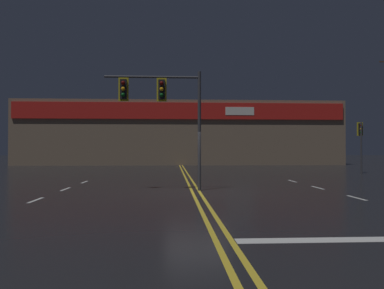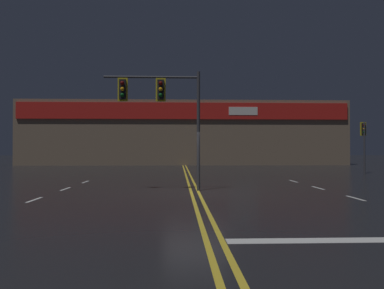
# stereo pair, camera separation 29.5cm
# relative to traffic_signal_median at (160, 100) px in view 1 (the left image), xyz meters

# --- Properties ---
(ground_plane) EXTENTS (200.00, 200.00, 0.00)m
(ground_plane) POSITION_rel_traffic_signal_median_xyz_m (1.50, -0.88, -3.86)
(ground_plane) COLOR black
(road_markings) EXTENTS (16.89, 60.00, 0.01)m
(road_markings) POSITION_rel_traffic_signal_median_xyz_m (2.74, -2.60, -3.86)
(road_markings) COLOR gold
(road_markings) RESTS_ON ground
(traffic_signal_median) EXTENTS (4.09, 0.36, 5.08)m
(traffic_signal_median) POSITION_rel_traffic_signal_median_xyz_m (0.00, 0.00, 0.00)
(traffic_signal_median) COLOR #38383D
(traffic_signal_median) RESTS_ON ground
(traffic_signal_corner_northeast) EXTENTS (0.42, 0.36, 3.76)m
(traffic_signal_corner_northeast) POSITION_rel_traffic_signal_median_xyz_m (14.39, 10.93, -1.09)
(traffic_signal_corner_northeast) COLOR #38383D
(traffic_signal_corner_northeast) RESTS_ON ground
(building_backdrop) EXTENTS (37.25, 10.23, 7.30)m
(building_backdrop) POSITION_rel_traffic_signal_median_xyz_m (1.50, 30.31, -0.20)
(building_backdrop) COLOR #7A6651
(building_backdrop) RESTS_ON ground
(utility_pole_row) EXTENTS (48.48, 0.26, 11.97)m
(utility_pole_row) POSITION_rel_traffic_signal_median_xyz_m (2.91, 23.69, 1.92)
(utility_pole_row) COLOR #4C3828
(utility_pole_row) RESTS_ON ground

